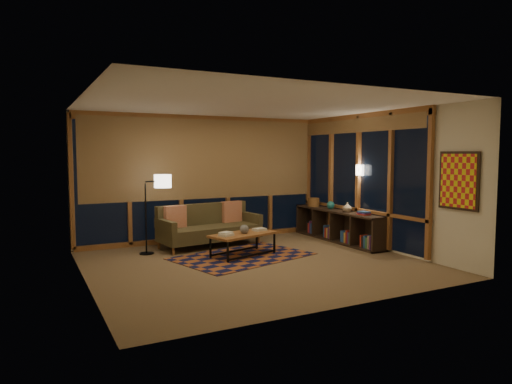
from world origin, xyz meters
name	(u,v)px	position (x,y,z in m)	size (l,w,h in m)	color
floor	(256,263)	(0.00, 0.00, 0.00)	(5.50, 5.00, 0.01)	brown
ceiling	(256,105)	(0.00, 0.00, 2.70)	(5.50, 5.00, 0.01)	white
walls	(256,185)	(0.00, 0.00, 1.35)	(5.51, 5.01, 2.70)	silver
window_wall_back	(205,178)	(0.00, 2.43, 1.35)	(5.30, 0.16, 2.60)	#A96D3F
window_wall_right	(357,179)	(2.68, 0.60, 1.35)	(0.16, 3.70, 2.60)	#A96D3F
wall_art	(459,181)	(2.71, -1.85, 1.45)	(0.06, 0.74, 0.94)	red
wall_sconce	(360,170)	(2.62, 0.45, 1.55)	(0.12, 0.18, 0.22)	white
sofa	(210,226)	(-0.15, 1.75, 0.42)	(2.05, 0.83, 0.84)	brown
pillow_left	(175,217)	(-0.86, 1.84, 0.64)	(0.44, 0.15, 0.44)	#B92D00
pillow_right	(231,211)	(0.46, 2.07, 0.65)	(0.46, 0.15, 0.46)	#B92D00
area_rug	(242,256)	(0.02, 0.58, 0.01)	(2.37, 1.58, 0.01)	#995025
coffee_table	(243,245)	(0.06, 0.64, 0.21)	(1.26, 0.58, 0.42)	#A96D3F
book_stack_a	(226,234)	(-0.33, 0.53, 0.45)	(0.22, 0.18, 0.07)	silver
book_stack_b	(260,230)	(0.47, 0.75, 0.44)	(0.22, 0.17, 0.04)	silver
ceramic_pot	(244,229)	(0.07, 0.60, 0.50)	(0.17, 0.17, 0.17)	#29292C
floor_lamp	(146,214)	(-1.49, 1.61, 0.75)	(0.50, 0.33, 1.50)	black
bookshelf	(337,226)	(2.49, 1.00, 0.34)	(0.40, 2.68, 0.67)	#2D2219
basket	(314,202)	(2.47, 1.88, 0.77)	(0.26, 0.26, 0.19)	brown
teal_bowl	(331,205)	(2.49, 1.25, 0.76)	(0.17, 0.17, 0.17)	#19615F
vase	(347,207)	(2.49, 0.67, 0.77)	(0.19, 0.19, 0.20)	tan
shelf_book_stack	(364,213)	(2.49, 0.16, 0.71)	(0.18, 0.25, 0.07)	silver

